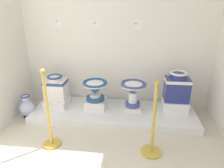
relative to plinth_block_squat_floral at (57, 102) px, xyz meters
The scene contains 16 objects.
wall_back 1.70m from the plinth_block_squat_floral, 23.43° to the left, with size 3.46×0.06×2.99m, color white.
display_platform 1.00m from the plinth_block_squat_floral, ahead, with size 2.69×0.85×0.12m, color white.
plinth_block_squat_floral is the anchor object (origin of this frame).
antique_toilet_squat_floral 0.28m from the plinth_block_squat_floral, ahead, with size 0.36×0.28×0.42m.
plinth_block_broad_patterned 0.69m from the plinth_block_squat_floral, ahead, with size 0.33×0.30×0.16m, color white.
antique_toilet_broad_patterned 0.75m from the plinth_block_squat_floral, ahead, with size 0.41×0.41×0.33m.
plinth_block_rightmost 1.31m from the plinth_block_squat_floral, ahead, with size 0.29×0.28×0.06m, color white.
antique_toilet_rightmost 1.34m from the plinth_block_squat_floral, ahead, with size 0.42×0.42×0.42m.
plinth_block_tall_cobalt 2.00m from the plinth_block_squat_floral, ahead, with size 0.40×0.33×0.19m, color white.
antique_toilet_tall_cobalt 2.03m from the plinth_block_squat_floral, ahead, with size 0.39×0.28×0.49m.
info_placard_first 1.34m from the plinth_block_squat_floral, 89.00° to the left, with size 0.11×0.01×0.13m.
info_placard_second 1.48m from the plinth_block_squat_floral, 30.83° to the left, with size 0.11×0.01×0.12m.
info_placard_third 1.89m from the plinth_block_squat_floral, 16.34° to the left, with size 0.12×0.01×0.13m.
decorative_vase_spare 0.49m from the plinth_block_squat_floral, 151.50° to the right, with size 0.24×0.24×0.40m.
stanchion_post_near_left 0.94m from the plinth_block_squat_floral, 74.45° to the right, with size 0.23×0.23×1.07m.
stanchion_post_near_right 1.81m from the plinth_block_squat_floral, 29.83° to the right, with size 0.27×0.27×0.98m.
Camera 1 is at (1.93, -0.81, 1.75)m, focal length 31.87 mm.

